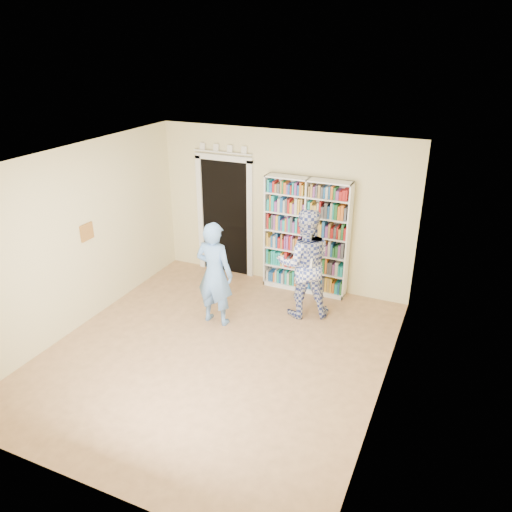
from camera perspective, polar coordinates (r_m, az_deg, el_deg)
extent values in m
plane|color=#926946|center=(7.12, -4.56, -11.01)|extent=(5.00, 5.00, 0.00)
plane|color=white|center=(6.01, -5.39, 10.68)|extent=(5.00, 5.00, 0.00)
plane|color=beige|center=(8.57, 3.06, 5.31)|extent=(4.50, 0.00, 4.50)
plane|color=beige|center=(7.72, -19.80, 1.79)|extent=(0.00, 5.00, 5.00)
plane|color=beige|center=(5.81, 15.04, -4.81)|extent=(0.00, 5.00, 5.00)
cube|color=white|center=(8.39, 5.76, 2.24)|extent=(1.45, 0.27, 1.99)
cube|color=white|center=(8.39, 5.76, 2.24)|extent=(0.02, 0.27, 1.99)
cube|color=black|center=(9.08, -3.53, 4.37)|extent=(0.90, 0.03, 2.10)
cube|color=white|center=(9.29, -6.32, 4.73)|extent=(0.10, 0.06, 2.20)
cube|color=white|center=(8.86, -0.69, 3.91)|extent=(0.10, 0.06, 2.20)
cube|color=white|center=(8.76, -3.75, 11.14)|extent=(1.10, 0.06, 0.10)
cube|color=white|center=(8.73, -3.80, 11.77)|extent=(1.10, 0.08, 0.02)
cube|color=brown|center=(7.82, -18.77, 2.62)|extent=(0.03, 0.25, 0.25)
imported|color=#6191D7|center=(7.46, -4.76, -2.04)|extent=(0.61, 0.41, 1.63)
imported|color=#2E3C8D|center=(7.66, 5.54, -0.86)|extent=(1.05, 0.96, 1.75)
cube|color=white|center=(7.44, 5.71, -1.11)|extent=(0.20, 0.02, 0.28)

